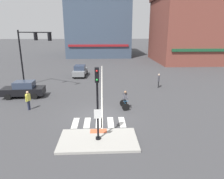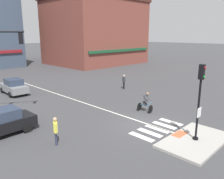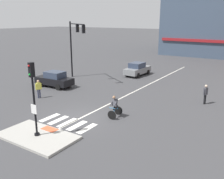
{
  "view_description": "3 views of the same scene",
  "coord_description": "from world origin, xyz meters",
  "px_view_note": "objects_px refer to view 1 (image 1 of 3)",
  "views": [
    {
      "loc": [
        0.31,
        -14.96,
        6.59
      ],
      "look_at": [
        1.22,
        4.12,
        1.04
      ],
      "focal_mm": 32.88,
      "sensor_mm": 36.0,
      "label": 1
    },
    {
      "loc": [
        -12.22,
        -8.89,
        6.19
      ],
      "look_at": [
        -0.04,
        3.25,
        2.0
      ],
      "focal_mm": 36.43,
      "sensor_mm": 36.0,
      "label": 2
    },
    {
      "loc": [
        11.45,
        -12.94,
        6.98
      ],
      "look_at": [
        0.44,
        3.97,
        1.28
      ],
      "focal_mm": 40.67,
      "sensor_mm": 36.0,
      "label": 3
    }
  ],
  "objects_px": {
    "signal_pole": "(97,98)",
    "pedestrian_waiting_far_side": "(159,80)",
    "car_black_cross_left": "(24,89)",
    "car_grey_westbound_distant": "(80,71)",
    "pedestrian_at_curb_left": "(28,99)",
    "cyclist": "(125,99)",
    "traffic_light_mast": "(29,48)"
  },
  "relations": [
    {
      "from": "signal_pole",
      "to": "pedestrian_waiting_far_side",
      "type": "bearing_deg",
      "value": 59.85
    },
    {
      "from": "car_black_cross_left",
      "to": "car_grey_westbound_distant",
      "type": "bearing_deg",
      "value": 63.91
    },
    {
      "from": "pedestrian_at_curb_left",
      "to": "pedestrian_waiting_far_side",
      "type": "bearing_deg",
      "value": 26.48
    },
    {
      "from": "car_black_cross_left",
      "to": "cyclist",
      "type": "relative_size",
      "value": 2.48
    },
    {
      "from": "car_grey_westbound_distant",
      "to": "pedestrian_waiting_far_side",
      "type": "xyz_separation_m",
      "value": [
        9.92,
        -6.79,
        0.17
      ]
    },
    {
      "from": "signal_pole",
      "to": "cyclist",
      "type": "relative_size",
      "value": 2.65
    },
    {
      "from": "pedestrian_waiting_far_side",
      "to": "car_black_cross_left",
      "type": "bearing_deg",
      "value": -168.94
    },
    {
      "from": "traffic_light_mast",
      "to": "cyclist",
      "type": "bearing_deg",
      "value": -36.38
    },
    {
      "from": "signal_pole",
      "to": "pedestrian_waiting_far_side",
      "type": "xyz_separation_m",
      "value": [
        6.94,
        11.95,
        -1.85
      ]
    },
    {
      "from": "traffic_light_mast",
      "to": "pedestrian_waiting_far_side",
      "type": "distance_m",
      "value": 15.34
    },
    {
      "from": "car_grey_westbound_distant",
      "to": "pedestrian_waiting_far_side",
      "type": "bearing_deg",
      "value": -34.4
    },
    {
      "from": "cyclist",
      "to": "pedestrian_waiting_far_side",
      "type": "relative_size",
      "value": 1.01
    },
    {
      "from": "signal_pole",
      "to": "car_grey_westbound_distant",
      "type": "xyz_separation_m",
      "value": [
        -2.98,
        18.74,
        -2.02
      ]
    },
    {
      "from": "car_black_cross_left",
      "to": "pedestrian_at_curb_left",
      "type": "height_order",
      "value": "pedestrian_at_curb_left"
    },
    {
      "from": "signal_pole",
      "to": "car_grey_westbound_distant",
      "type": "distance_m",
      "value": 19.08
    },
    {
      "from": "traffic_light_mast",
      "to": "pedestrian_waiting_far_side",
      "type": "relative_size",
      "value": 3.96
    },
    {
      "from": "traffic_light_mast",
      "to": "cyclist",
      "type": "distance_m",
      "value": 13.15
    },
    {
      "from": "signal_pole",
      "to": "pedestrian_at_curb_left",
      "type": "xyz_separation_m",
      "value": [
        -6.02,
        5.49,
        -1.85
      ]
    },
    {
      "from": "car_grey_westbound_distant",
      "to": "pedestrian_at_curb_left",
      "type": "bearing_deg",
      "value": -102.95
    },
    {
      "from": "signal_pole",
      "to": "cyclist",
      "type": "height_order",
      "value": "signal_pole"
    },
    {
      "from": "signal_pole",
      "to": "pedestrian_waiting_far_side",
      "type": "relative_size",
      "value": 2.66
    },
    {
      "from": "cyclist",
      "to": "pedestrian_at_curb_left",
      "type": "relative_size",
      "value": 1.01
    },
    {
      "from": "cyclist",
      "to": "signal_pole",
      "type": "bearing_deg",
      "value": -112.6
    },
    {
      "from": "car_black_cross_left",
      "to": "signal_pole",
      "type": "bearing_deg",
      "value": -49.71
    },
    {
      "from": "car_black_cross_left",
      "to": "traffic_light_mast",
      "type": "bearing_deg",
      "value": 93.71
    },
    {
      "from": "traffic_light_mast",
      "to": "car_black_cross_left",
      "type": "relative_size",
      "value": 1.59
    },
    {
      "from": "traffic_light_mast",
      "to": "pedestrian_at_curb_left",
      "type": "relative_size",
      "value": 3.96
    },
    {
      "from": "signal_pole",
      "to": "cyclist",
      "type": "xyz_separation_m",
      "value": [
        2.21,
        5.3,
        -1.96
      ]
    },
    {
      "from": "cyclist",
      "to": "pedestrian_at_curb_left",
      "type": "xyz_separation_m",
      "value": [
        -8.23,
        0.19,
        0.11
      ]
    },
    {
      "from": "traffic_light_mast",
      "to": "pedestrian_waiting_far_side",
      "type": "height_order",
      "value": "traffic_light_mast"
    },
    {
      "from": "signal_pole",
      "to": "pedestrian_at_curb_left",
      "type": "relative_size",
      "value": 2.66
    },
    {
      "from": "cyclist",
      "to": "pedestrian_at_curb_left",
      "type": "distance_m",
      "value": 8.23
    }
  ]
}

